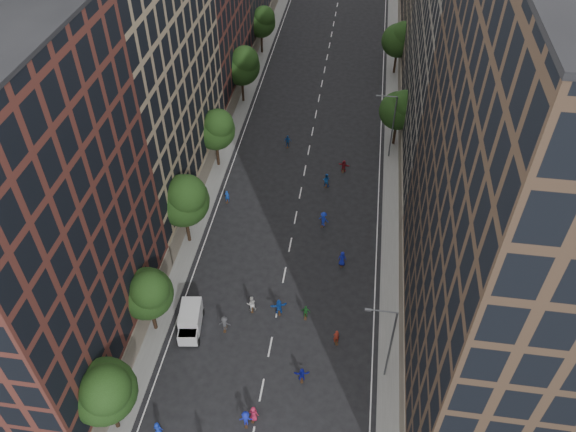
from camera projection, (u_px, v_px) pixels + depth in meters
The scene contains 34 objects.
ground at pixel (304, 173), 71.66m from camera, with size 240.00×240.00×0.00m, color black.
sidewalk_left at pixel (226, 132), 78.33m from camera, with size 4.00×105.00×0.15m, color slate.
sidewalk_right at pixel (399, 146), 75.83m from camera, with size 4.00×105.00×0.15m, color slate.
bldg_left_a at pixel (13, 230), 42.36m from camera, with size 14.00×22.00×30.00m, color #50251E.
bldg_left_b at pixel (121, 58), 58.50m from camera, with size 14.00×26.00×34.00m, color #937F60.
bldg_left_c at pixel (185, 1), 77.30m from camera, with size 14.00×20.00×28.00m, color #50251E.
bldg_right_a at pixel (535, 213), 39.27m from camera, with size 14.00×30.00×36.00m, color #443224.
bldg_right_b at pixel (484, 47), 61.43m from camera, with size 14.00×28.00×33.00m, color #6A6458.
tree_left_0 at pixel (104, 391), 42.43m from camera, with size 5.20×5.20×8.83m.
tree_left_1 at pixel (148, 293), 50.00m from camera, with size 4.80×4.80×8.21m.
tree_left_2 at pixel (184, 199), 58.18m from camera, with size 5.60×5.60×9.45m.
tree_left_3 at pixel (216, 128), 68.77m from camera, with size 5.00×5.00×8.58m.
tree_left_4 at pixel (242, 65), 80.24m from camera, with size 5.40×5.40×9.08m.
tree_left_5 at pixel (262, 21), 92.20m from camera, with size 4.80×4.80×8.33m.
tree_right_a at pixel (400, 109), 72.39m from camera, with size 5.00×5.00×8.39m.
tree_right_b at pixel (400, 39), 86.74m from camera, with size 5.20×5.20×8.83m.
streetlamp_near at pixel (389, 341), 46.67m from camera, with size 2.64×0.22×9.06m.
streetlamp_far at pixel (391, 124), 70.73m from camera, with size 2.64×0.22×9.06m.
cargo_van at pixel (190, 321), 53.06m from camera, with size 2.57×4.52×2.29m.
skater_0 at pixel (158, 429), 45.61m from camera, with size 0.76×0.50×1.56m, color #132B9F.
skater_3 at pixel (246, 419), 46.18m from camera, with size 1.10×0.63×1.71m, color #1521AC.
skater_5 at pixel (302, 375), 49.32m from camera, with size 1.39×0.44×1.50m, color #121898.
skater_6 at pixel (254, 414), 46.50m from camera, with size 0.83×0.54×1.71m, color #A71B3B.
skater_7 at pixel (336, 337), 52.19m from camera, with size 0.60×0.39×1.63m, color maroon.
skater_8 at pixel (251, 304), 54.89m from camera, with size 0.91×0.71×1.87m, color silver.
skater_9 at pixel (225, 324), 53.21m from camera, with size 1.12×0.64×1.73m, color #3A3A3E.
skater_10 at pixel (306, 312), 54.35m from camera, with size 0.92×0.38×1.58m, color #1A5621.
skater_11 at pixel (279, 307), 54.66m from camera, with size 1.66×0.53×1.79m, color #1446A9.
skater_12 at pixel (342, 259), 59.36m from camera, with size 0.88×0.57×1.81m, color #111990.
skater_13 at pixel (227, 196), 67.03m from camera, with size 0.58×0.38×1.58m, color #1440A8.
skater_14 at pixel (326, 180), 69.11m from camera, with size 0.88×0.68×1.81m, color #1654B4.
skater_15 at pixel (324, 219), 63.83m from camera, with size 1.22×0.70×1.90m, color #162CB5.
skater_16 at pixel (288, 141), 75.31m from camera, with size 0.99×0.41×1.70m, color #124193.
skater_17 at pixel (344, 166), 71.35m from camera, with size 1.50×0.48×1.62m, color maroon.
Camera 1 is at (5.95, -16.24, 44.41)m, focal length 35.00 mm.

